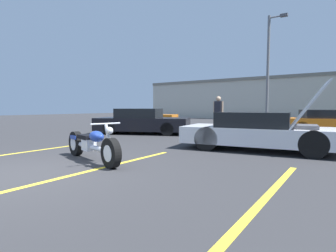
{
  "coord_description": "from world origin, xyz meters",
  "views": [
    {
      "loc": [
        5.17,
        -2.49,
        1.3
      ],
      "look_at": [
        1.22,
        3.21,
        0.8
      ],
      "focal_mm": 28.0,
      "sensor_mm": 36.0,
      "label": 1
    }
  ],
  "objects_px": {
    "motorcycle": "(91,145)",
    "parked_car_left_row": "(147,117)",
    "spectator_by_show_car": "(218,111)",
    "parked_car_mid_row": "(142,122)",
    "parked_car_right_row": "(327,122)",
    "light_pole": "(269,66)",
    "show_car_hood_open": "(260,131)"
  },
  "relations": [
    {
      "from": "motorcycle",
      "to": "spectator_by_show_car",
      "type": "height_order",
      "value": "spectator_by_show_car"
    },
    {
      "from": "motorcycle",
      "to": "parked_car_left_row",
      "type": "relative_size",
      "value": 0.54
    },
    {
      "from": "motorcycle",
      "to": "parked_car_mid_row",
      "type": "height_order",
      "value": "parked_car_mid_row"
    },
    {
      "from": "show_car_hood_open",
      "to": "parked_car_mid_row",
      "type": "bearing_deg",
      "value": 154.67
    },
    {
      "from": "show_car_hood_open",
      "to": "parked_car_left_row",
      "type": "xyz_separation_m",
      "value": [
        -10.24,
        7.13,
        -0.03
      ]
    },
    {
      "from": "motorcycle",
      "to": "parked_car_mid_row",
      "type": "distance_m",
      "value": 6.68
    },
    {
      "from": "motorcycle",
      "to": "parked_car_right_row",
      "type": "distance_m",
      "value": 11.91
    },
    {
      "from": "show_car_hood_open",
      "to": "parked_car_right_row",
      "type": "relative_size",
      "value": 0.99
    },
    {
      "from": "parked_car_left_row",
      "to": "parked_car_right_row",
      "type": "bearing_deg",
      "value": -18.38
    },
    {
      "from": "show_car_hood_open",
      "to": "parked_car_mid_row",
      "type": "distance_m",
      "value": 6.47
    },
    {
      "from": "spectator_by_show_car",
      "to": "motorcycle",
      "type": "bearing_deg",
      "value": -87.67
    },
    {
      "from": "light_pole",
      "to": "motorcycle",
      "type": "bearing_deg",
      "value": -92.5
    },
    {
      "from": "spectator_by_show_car",
      "to": "light_pole",
      "type": "bearing_deg",
      "value": 80.94
    },
    {
      "from": "parked_car_left_row",
      "to": "spectator_by_show_car",
      "type": "distance_m",
      "value": 7.63
    },
    {
      "from": "parked_car_mid_row",
      "to": "show_car_hood_open",
      "type": "bearing_deg",
      "value": -40.15
    },
    {
      "from": "motorcycle",
      "to": "spectator_by_show_car",
      "type": "distance_m",
      "value": 8.2
    },
    {
      "from": "parked_car_right_row",
      "to": "spectator_by_show_car",
      "type": "relative_size",
      "value": 2.6
    },
    {
      "from": "light_pole",
      "to": "show_car_hood_open",
      "type": "height_order",
      "value": "light_pole"
    },
    {
      "from": "spectator_by_show_car",
      "to": "parked_car_right_row",
      "type": "bearing_deg",
      "value": 33.56
    },
    {
      "from": "light_pole",
      "to": "show_car_hood_open",
      "type": "relative_size",
      "value": 1.54
    },
    {
      "from": "light_pole",
      "to": "motorcycle",
      "type": "height_order",
      "value": "light_pole"
    },
    {
      "from": "parked_car_right_row",
      "to": "spectator_by_show_car",
      "type": "height_order",
      "value": "spectator_by_show_car"
    },
    {
      "from": "light_pole",
      "to": "parked_car_left_row",
      "type": "distance_m",
      "value": 9.21
    },
    {
      "from": "motorcycle",
      "to": "show_car_hood_open",
      "type": "xyz_separation_m",
      "value": [
        2.88,
        3.95,
        0.18
      ]
    },
    {
      "from": "parked_car_right_row",
      "to": "parked_car_left_row",
      "type": "distance_m",
      "value": 11.54
    },
    {
      "from": "spectator_by_show_car",
      "to": "parked_car_left_row",
      "type": "bearing_deg",
      "value": 157.49
    },
    {
      "from": "show_car_hood_open",
      "to": "parked_car_left_row",
      "type": "distance_m",
      "value": 12.48
    },
    {
      "from": "motorcycle",
      "to": "parked_car_right_row",
      "type": "height_order",
      "value": "parked_car_right_row"
    },
    {
      "from": "motorcycle",
      "to": "parked_car_mid_row",
      "type": "bearing_deg",
      "value": 134.76
    },
    {
      "from": "parked_car_right_row",
      "to": "parked_car_left_row",
      "type": "xyz_separation_m",
      "value": [
        -11.54,
        -0.08,
        -0.01
      ]
    },
    {
      "from": "parked_car_mid_row",
      "to": "spectator_by_show_car",
      "type": "bearing_deg",
      "value": 14.8
    },
    {
      "from": "parked_car_mid_row",
      "to": "parked_car_right_row",
      "type": "distance_m",
      "value": 9.22
    }
  ]
}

